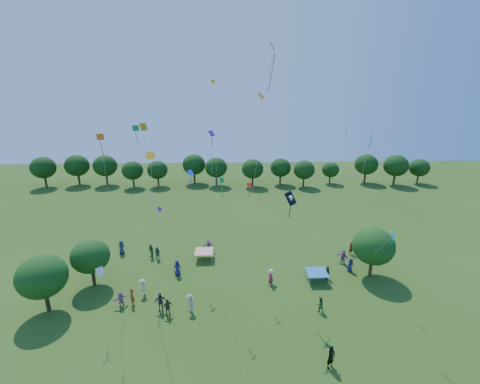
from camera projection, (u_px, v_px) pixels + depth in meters
name	position (u px, v px, depth m)	size (l,w,h in m)	color
near_tree_west	(42.00, 277.00, 29.18)	(4.38, 4.38, 5.67)	#422B19
near_tree_north	(90.00, 256.00, 33.41)	(3.92, 3.92, 5.19)	#422B19
near_tree_east	(373.00, 246.00, 35.03)	(4.52, 4.52, 5.71)	#422B19
treeline	(225.00, 167.00, 70.92)	(88.01, 8.77, 6.77)	#422B19
tent_red_stripe	(204.00, 251.00, 39.46)	(2.20, 2.20, 1.10)	red
tent_blue	(317.00, 272.00, 34.81)	(2.20, 2.20, 1.10)	#1C6BB9
man_in_black	(331.00, 357.00, 23.73)	(0.72, 0.46, 1.92)	black
crowd_person_0	(122.00, 247.00, 40.79)	(0.91, 0.49, 1.84)	navy
crowd_person_1	(132.00, 297.00, 30.89)	(0.67, 0.43, 1.78)	#9A371C
crowd_person_2	(151.00, 251.00, 39.82)	(0.87, 0.47, 1.76)	#2A5F28
crowd_person_3	(143.00, 287.00, 32.47)	(1.14, 0.51, 1.74)	beige
crowd_person_4	(168.00, 307.00, 29.40)	(1.02, 0.46, 1.73)	#3F3832
crowd_person_5	(209.00, 246.00, 41.39)	(1.55, 0.55, 1.66)	#9F5C9F
crowd_person_6	(350.00, 265.00, 36.76)	(0.81, 0.44, 1.63)	navy
crowd_person_7	(271.00, 279.00, 34.06)	(0.57, 0.37, 1.54)	maroon
crowd_person_8	(158.00, 253.00, 39.44)	(0.81, 0.44, 1.64)	#285F38
crowd_person_9	(271.00, 276.00, 34.58)	(1.04, 0.47, 1.60)	beige
crowd_person_10	(327.00, 273.00, 35.31)	(0.90, 0.41, 1.53)	#38322D
crowd_person_11	(343.00, 257.00, 38.47)	(1.67, 0.59, 1.78)	#95578B
crowd_person_12	(177.00, 268.00, 35.96)	(0.90, 0.49, 1.83)	navy
crowd_person_13	(351.00, 248.00, 40.65)	(0.66, 0.43, 1.77)	maroon
crowd_person_14	(320.00, 304.00, 29.98)	(0.76, 0.41, 1.55)	#295625
crowd_person_15	(190.00, 303.00, 29.96)	(1.18, 0.53, 1.81)	tan
crowd_person_16	(160.00, 302.00, 30.04)	(1.11, 0.50, 1.89)	#3C3330
crowd_person_17	(121.00, 299.00, 30.75)	(1.42, 0.51, 1.52)	#AD65A7
pirate_kite	(291.00, 199.00, 29.42)	(2.21, 1.42, 9.66)	black
red_high_kite	(266.00, 100.00, 26.68)	(2.88, 0.74, 22.23)	red
small_kite_0	(105.00, 168.00, 28.16)	(0.77, 2.03, 15.09)	#DC4B0C
small_kite_1	(148.00, 180.00, 23.65)	(0.67, 1.78, 16.37)	orange
small_kite_2	(152.00, 188.00, 24.29)	(1.15, 1.25, 14.25)	gold
small_kite_3	(142.00, 153.00, 34.10)	(2.58, 1.30, 15.19)	#15772A
small_kite_4	(187.00, 186.00, 34.62)	(3.79, 1.91, 10.57)	blue
small_kite_5	(212.00, 163.00, 30.32)	(0.68, 2.48, 15.04)	#681998
small_kite_6	(341.00, 166.00, 38.20)	(1.46, 1.76, 14.42)	silver
small_kite_7	(387.00, 242.00, 30.96)	(1.03, 4.31, 5.89)	#0DABC4
small_kite_8	(256.00, 202.00, 32.33)	(4.22, 1.86, 9.78)	red
small_kite_9	(215.00, 125.00, 41.67)	(0.76, 4.22, 20.09)	yellow
small_kite_10	(267.00, 132.00, 30.55)	(3.55, 1.94, 18.43)	orange
small_kite_11	(220.00, 214.00, 26.07)	(1.07, 5.51, 12.31)	#188638
small_kite_12	(361.00, 179.00, 29.80)	(0.50, 3.87, 15.16)	blue
small_kite_13	(161.00, 217.00, 35.12)	(0.44, 2.80, 6.68)	#9D1A8F
small_kite_14	(103.00, 274.00, 26.66)	(1.59, 3.17, 4.67)	white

